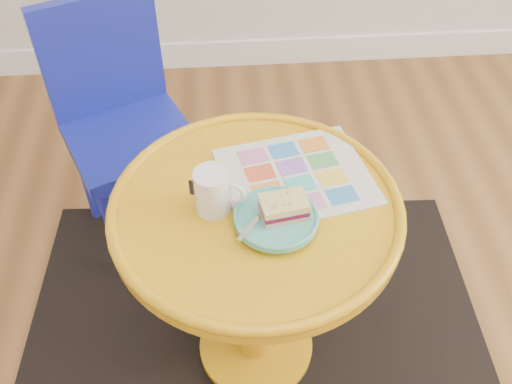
{
  "coord_description": "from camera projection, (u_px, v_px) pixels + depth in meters",
  "views": [
    {
      "loc": [
        -0.43,
        -0.27,
        1.45
      ],
      "look_at": [
        -0.37,
        0.54,
        0.62
      ],
      "focal_mm": 40.0,
      "sensor_mm": 36.0,
      "label": 1
    }
  ],
  "objects": [
    {
      "name": "room_walls",
      "position": [
        52.0,
        226.0,
        1.85
      ],
      "size": [
        4.0,
        4.0,
        4.0
      ],
      "color": "silver",
      "rests_on": "ground"
    },
    {
      "name": "rug",
      "position": [
        256.0,
        347.0,
        1.6
      ],
      "size": [
        1.35,
        1.16,
        0.01
      ],
      "primitive_type": "cube",
      "rotation": [
        0.0,
        0.0,
        -0.04
      ],
      "color": "black",
      "rests_on": "ground"
    },
    {
      "name": "side_table",
      "position": [
        256.0,
        255.0,
        1.31
      ],
      "size": [
        0.62,
        0.62,
        0.58
      ],
      "color": "orange",
      "rests_on": "ground"
    },
    {
      "name": "chair",
      "position": [
        121.0,
        114.0,
        1.64
      ],
      "size": [
        0.45,
        0.45,
        0.76
      ],
      "rotation": [
        0.0,
        0.0,
        0.42
      ],
      "color": "#1822A1",
      "rests_on": "ground"
    },
    {
      "name": "newspaper",
      "position": [
        296.0,
        176.0,
        1.25
      ],
      "size": [
        0.36,
        0.33,
        0.01
      ],
      "primitive_type": "cube",
      "rotation": [
        0.0,
        0.0,
        0.2
      ],
      "color": "silver",
      "rests_on": "side_table"
    },
    {
      "name": "mug",
      "position": [
        214.0,
        190.0,
        1.15
      ],
      "size": [
        0.11,
        0.08,
        0.1
      ],
      "rotation": [
        0.0,
        0.0,
        -0.32
      ],
      "color": "white",
      "rests_on": "side_table"
    },
    {
      "name": "plate",
      "position": [
        276.0,
        219.0,
        1.14
      ],
      "size": [
        0.17,
        0.17,
        0.02
      ],
      "color": "#52ADA6",
      "rests_on": "newspaper"
    },
    {
      "name": "cake_slice",
      "position": [
        284.0,
        207.0,
        1.13
      ],
      "size": [
        0.1,
        0.08,
        0.04
      ],
      "rotation": [
        0.0,
        0.0,
        0.17
      ],
      "color": "#D3BC8C",
      "rests_on": "plate"
    },
    {
      "name": "fork",
      "position": [
        260.0,
        216.0,
        1.13
      ],
      "size": [
        0.1,
        0.12,
        0.0
      ],
      "rotation": [
        0.0,
        0.0,
        -0.65
      ],
      "color": "silver",
      "rests_on": "plate"
    }
  ]
}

